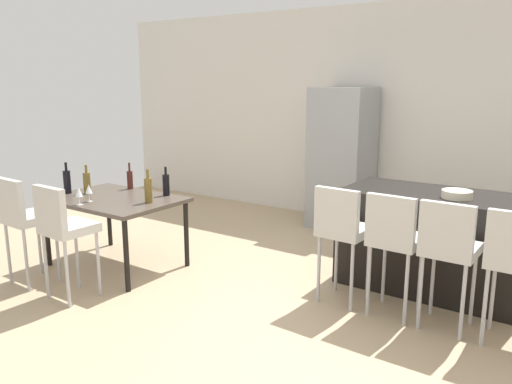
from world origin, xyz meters
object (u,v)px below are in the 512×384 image
Objects in this scene: dining_chair_near at (23,214)px; wine_bottle_corner at (87,183)px; fruit_bowl at (457,194)px; bar_chair_left at (342,227)px; wine_glass_middle at (89,189)px; wine_bottle_inner at (166,184)px; dining_table at (115,204)px; bar_chair_middle at (394,236)px; bar_chair_right at (449,245)px; wine_glass_far at (79,193)px; dining_chair_far at (63,224)px; wine_bottle_end at (148,190)px; wine_bottle_left at (130,179)px; refrigerator at (342,158)px; wine_bottle_right at (67,181)px; kitchen_island at (434,241)px.

wine_bottle_corner reaches higher than dining_chair_near.
dining_chair_near is 3.97m from fruit_bowl.
bar_chair_left is 2.53m from wine_glass_middle.
wine_bottle_corner is at bearing -151.35° from wine_bottle_inner.
dining_table is at bearing 75.22° from wine_glass_middle.
bar_chair_middle reaches higher than wine_glass_middle.
bar_chair_right is at bearing 12.78° from wine_glass_middle.
dining_chair_near is 0.64m from wine_glass_middle.
fruit_bowl is at bearing 26.65° from wine_glass_far.
dining_chair_far is at bearing -152.17° from bar_chair_middle.
wine_bottle_end reaches higher than dining_chair_near.
bar_chair_left reaches higher than wine_bottle_left.
bar_chair_left is 2.48m from refrigerator.
dining_chair_far is at bearing -0.00° from dining_chair_near.
dining_table is 0.56m from wine_bottle_inner.
wine_glass_far is (0.36, -0.37, 0.00)m from wine_bottle_corner.
refrigerator is 2.39m from fruit_bowl.
wine_bottle_corner is 1.20× the size of fruit_bowl.
kitchen_island is at bearing 22.26° from wine_bottle_right.
wine_bottle_right is (-0.88, 0.69, 0.17)m from dining_chair_far.
wine_glass_middle is at bearing -167.22° from bar_chair_right.
kitchen_island is 2.78m from wine_bottle_end.
dining_table is at bearing 85.95° from wine_glass_far.
wine_bottle_right is (-3.38, -0.63, 0.17)m from bar_chair_middle.
dining_chair_far is 0.91m from wine_bottle_end.
wine_bottle_right is (-3.81, -0.63, 0.17)m from bar_chair_right.
bar_chair_middle and dining_chair_far have the same top height.
dining_chair_far is (-2.61, -2.12, 0.24)m from kitchen_island.
dining_chair_near is at bearing -122.82° from wine_glass_far.
wine_bottle_end reaches higher than bar_chair_left.
refrigerator is (0.83, 2.67, 0.05)m from wine_bottle_end.
bar_chair_middle reaches higher than wine_bottle_inner.
wine_bottle_end and wine_bottle_right have the same top height.
wine_bottle_inner is 0.17× the size of refrigerator.
dining_table is at bearing 13.92° from wine_bottle_right.
wine_bottle_left is at bearing -164.03° from kitchen_island.
bar_chair_left is 0.89m from bar_chair_right.
bar_chair_middle is 6.03× the size of wine_glass_far.
bar_chair_left is 3.43× the size of wine_bottle_inner.
bar_chair_middle is 0.79m from fruit_bowl.
wine_glass_far is at bearing -74.85° from wine_glass_middle.
wine_bottle_end is (0.65, -0.35, 0.02)m from wine_bottle_left.
wine_bottle_end is at bearing -28.01° from wine_bottle_left.
bar_chair_left is at bearing 180.00° from bar_chair_middle.
wine_glass_far is 3.39m from refrigerator.
wine_glass_middle is at bearing -155.78° from fruit_bowl.
wine_glass_far is at bearing -164.66° from bar_chair_right.
kitchen_island is 1.01m from bar_chair_left.
wine_glass_middle is at bearing -78.70° from wine_bottle_left.
wine_bottle_right is at bearing 111.54° from dining_chair_near.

